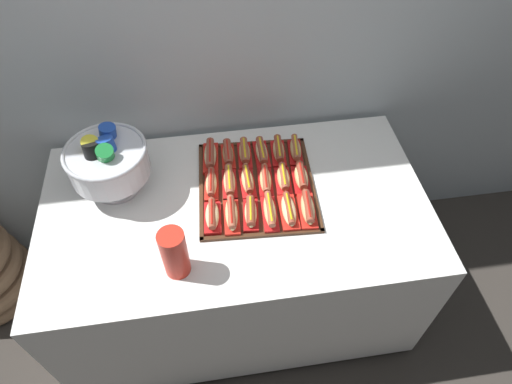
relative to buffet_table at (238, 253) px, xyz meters
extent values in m
plane|color=#38332D|center=(0.00, 0.00, -0.41)|extent=(10.00, 10.00, 0.00)
cube|color=#B2BCC1|center=(0.00, 0.52, 0.89)|extent=(6.00, 0.10, 2.60)
cube|color=white|center=(0.00, 0.00, 0.00)|extent=(1.58, 0.88, 0.74)
cylinder|color=black|center=(-0.68, -0.33, -0.39)|extent=(0.05, 0.05, 0.04)
cylinder|color=black|center=(0.68, -0.33, -0.39)|extent=(0.05, 0.05, 0.04)
cylinder|color=black|center=(-0.68, 0.33, -0.39)|extent=(0.05, 0.05, 0.04)
cylinder|color=black|center=(0.68, 0.33, -0.39)|extent=(0.05, 0.05, 0.04)
cube|color=#472B19|center=(0.10, 0.08, 0.37)|extent=(0.51, 0.55, 0.01)
cube|color=#472B19|center=(0.09, -0.17, 0.38)|extent=(0.48, 0.04, 0.01)
cube|color=#472B19|center=(0.12, 0.33, 0.38)|extent=(0.48, 0.04, 0.01)
cube|color=#472B19|center=(-0.13, 0.09, 0.38)|extent=(0.05, 0.53, 0.01)
cube|color=#472B19|center=(0.33, 0.07, 0.38)|extent=(0.05, 0.53, 0.01)
cube|color=red|center=(-0.10, -0.07, 0.39)|extent=(0.08, 0.16, 0.02)
ellipsoid|color=beige|center=(-0.10, -0.07, 0.41)|extent=(0.06, 0.14, 0.04)
cylinder|color=brown|center=(-0.10, -0.07, 0.42)|extent=(0.04, 0.14, 0.03)
cylinder|color=red|center=(-0.10, -0.07, 0.43)|extent=(0.02, 0.12, 0.01)
cube|color=red|center=(-0.02, -0.08, 0.39)|extent=(0.07, 0.18, 0.02)
ellipsoid|color=#E0BC7F|center=(-0.02, -0.08, 0.41)|extent=(0.06, 0.17, 0.04)
cylinder|color=#A8563D|center=(-0.02, -0.08, 0.42)|extent=(0.04, 0.15, 0.03)
cylinder|color=red|center=(-0.02, -0.08, 0.43)|extent=(0.02, 0.13, 0.01)
cube|color=#B21414|center=(0.05, -0.08, 0.39)|extent=(0.08, 0.16, 0.02)
ellipsoid|color=beige|center=(0.05, -0.08, 0.41)|extent=(0.06, 0.15, 0.04)
cylinder|color=brown|center=(0.05, -0.08, 0.42)|extent=(0.05, 0.14, 0.03)
cylinder|color=yellow|center=(0.05, -0.08, 0.43)|extent=(0.02, 0.12, 0.01)
cube|color=red|center=(0.13, -0.09, 0.39)|extent=(0.07, 0.18, 0.02)
ellipsoid|color=#E0BC7F|center=(0.13, -0.09, 0.41)|extent=(0.05, 0.16, 0.04)
cylinder|color=#A8563D|center=(0.13, -0.09, 0.42)|extent=(0.03, 0.16, 0.03)
cylinder|color=yellow|center=(0.13, -0.09, 0.43)|extent=(0.01, 0.14, 0.01)
cube|color=red|center=(0.20, -0.09, 0.39)|extent=(0.07, 0.18, 0.02)
ellipsoid|color=beige|center=(0.20, -0.09, 0.41)|extent=(0.06, 0.16, 0.04)
cylinder|color=brown|center=(0.20, -0.09, 0.42)|extent=(0.03, 0.15, 0.03)
cylinder|color=yellow|center=(0.20, -0.09, 0.43)|extent=(0.01, 0.13, 0.01)
cube|color=red|center=(0.28, -0.09, 0.39)|extent=(0.08, 0.18, 0.02)
ellipsoid|color=tan|center=(0.28, -0.09, 0.41)|extent=(0.07, 0.17, 0.04)
cylinder|color=brown|center=(0.28, -0.09, 0.42)|extent=(0.04, 0.15, 0.03)
cylinder|color=red|center=(0.28, -0.09, 0.44)|extent=(0.02, 0.13, 0.01)
cube|color=red|center=(-0.09, 0.09, 0.39)|extent=(0.07, 0.16, 0.02)
ellipsoid|color=#E0BC7F|center=(-0.09, 0.09, 0.41)|extent=(0.06, 0.15, 0.04)
cylinder|color=#9E4C38|center=(-0.09, 0.09, 0.42)|extent=(0.04, 0.14, 0.03)
cylinder|color=red|center=(-0.09, 0.09, 0.43)|extent=(0.02, 0.12, 0.01)
cube|color=red|center=(-0.01, 0.09, 0.39)|extent=(0.07, 0.17, 0.02)
ellipsoid|color=beige|center=(-0.01, 0.09, 0.41)|extent=(0.06, 0.16, 0.04)
cylinder|color=#A8563D|center=(-0.01, 0.09, 0.42)|extent=(0.04, 0.16, 0.03)
cylinder|color=yellow|center=(-0.01, 0.09, 0.44)|extent=(0.02, 0.13, 0.01)
cube|color=red|center=(0.06, 0.08, 0.39)|extent=(0.06, 0.16, 0.02)
ellipsoid|color=#E0BC7F|center=(0.06, 0.08, 0.41)|extent=(0.05, 0.15, 0.04)
cylinder|color=brown|center=(0.06, 0.08, 0.42)|extent=(0.03, 0.15, 0.03)
cylinder|color=yellow|center=(0.06, 0.08, 0.44)|extent=(0.01, 0.12, 0.01)
cube|color=#B21414|center=(0.14, 0.08, 0.39)|extent=(0.07, 0.16, 0.02)
ellipsoid|color=tan|center=(0.14, 0.08, 0.41)|extent=(0.06, 0.15, 0.04)
cylinder|color=#A8563D|center=(0.14, 0.08, 0.42)|extent=(0.04, 0.15, 0.03)
cylinder|color=red|center=(0.14, 0.08, 0.43)|extent=(0.02, 0.12, 0.01)
cube|color=red|center=(0.21, 0.07, 0.39)|extent=(0.07, 0.16, 0.02)
ellipsoid|color=tan|center=(0.21, 0.07, 0.41)|extent=(0.06, 0.14, 0.04)
cylinder|color=#9E4C38|center=(0.21, 0.07, 0.42)|extent=(0.04, 0.14, 0.03)
cylinder|color=yellow|center=(0.21, 0.07, 0.44)|extent=(0.02, 0.12, 0.01)
cube|color=#B21414|center=(0.29, 0.07, 0.39)|extent=(0.08, 0.16, 0.02)
ellipsoid|color=tan|center=(0.29, 0.07, 0.41)|extent=(0.06, 0.15, 0.04)
cylinder|color=brown|center=(0.29, 0.07, 0.42)|extent=(0.04, 0.14, 0.03)
cylinder|color=red|center=(0.29, 0.07, 0.44)|extent=(0.02, 0.12, 0.01)
cube|color=red|center=(-0.08, 0.26, 0.39)|extent=(0.08, 0.19, 0.02)
ellipsoid|color=beige|center=(-0.08, 0.26, 0.41)|extent=(0.07, 0.17, 0.04)
cylinder|color=#9E4C38|center=(-0.08, 0.26, 0.42)|extent=(0.05, 0.16, 0.03)
cylinder|color=red|center=(-0.08, 0.26, 0.44)|extent=(0.02, 0.14, 0.01)
cube|color=red|center=(0.00, 0.25, 0.39)|extent=(0.06, 0.15, 0.02)
ellipsoid|color=tan|center=(0.00, 0.25, 0.41)|extent=(0.05, 0.14, 0.04)
cylinder|color=#9E4C38|center=(0.00, 0.25, 0.42)|extent=(0.04, 0.14, 0.03)
cylinder|color=red|center=(0.00, 0.25, 0.44)|extent=(0.01, 0.12, 0.01)
cube|color=red|center=(0.07, 0.25, 0.39)|extent=(0.07, 0.16, 0.02)
ellipsoid|color=tan|center=(0.07, 0.25, 0.41)|extent=(0.06, 0.15, 0.04)
cylinder|color=#A8563D|center=(0.07, 0.25, 0.42)|extent=(0.04, 0.14, 0.03)
cylinder|color=yellow|center=(0.07, 0.25, 0.44)|extent=(0.02, 0.12, 0.01)
cube|color=red|center=(0.15, 0.24, 0.39)|extent=(0.06, 0.17, 0.02)
ellipsoid|color=beige|center=(0.15, 0.24, 0.41)|extent=(0.05, 0.16, 0.04)
cylinder|color=#9E4C38|center=(0.15, 0.24, 0.42)|extent=(0.03, 0.15, 0.03)
cylinder|color=yellow|center=(0.15, 0.24, 0.43)|extent=(0.01, 0.13, 0.01)
cube|color=red|center=(0.22, 0.24, 0.39)|extent=(0.08, 0.16, 0.02)
ellipsoid|color=#E0BC7F|center=(0.22, 0.24, 0.41)|extent=(0.06, 0.15, 0.04)
cylinder|color=brown|center=(0.22, 0.24, 0.42)|extent=(0.05, 0.15, 0.03)
cylinder|color=yellow|center=(0.22, 0.24, 0.44)|extent=(0.02, 0.13, 0.01)
cube|color=#B21414|center=(0.30, 0.23, 0.39)|extent=(0.07, 0.16, 0.02)
ellipsoid|color=tan|center=(0.30, 0.23, 0.41)|extent=(0.06, 0.15, 0.04)
cylinder|color=#A8563D|center=(0.30, 0.23, 0.42)|extent=(0.04, 0.15, 0.03)
cylinder|color=yellow|center=(0.30, 0.23, 0.44)|extent=(0.02, 0.12, 0.01)
cylinder|color=silver|center=(-0.48, 0.16, 0.38)|extent=(0.19, 0.19, 0.02)
cone|color=silver|center=(-0.48, 0.16, 0.42)|extent=(0.07, 0.07, 0.07)
cylinder|color=silver|center=(-0.48, 0.16, 0.52)|extent=(0.31, 0.31, 0.12)
torus|color=silver|center=(-0.48, 0.16, 0.58)|extent=(0.32, 0.32, 0.02)
cylinder|color=#1E47B2|center=(-0.46, 0.16, 0.57)|extent=(0.09, 0.10, 0.14)
cylinder|color=#1E47B2|center=(-0.47, 0.24, 0.57)|extent=(0.10, 0.09, 0.13)
cylinder|color=yellow|center=(-0.53, 0.18, 0.57)|extent=(0.10, 0.11, 0.14)
cylinder|color=black|center=(-0.52, 0.14, 0.57)|extent=(0.09, 0.12, 0.14)
cylinder|color=#197A33|center=(-0.47, 0.13, 0.57)|extent=(0.08, 0.10, 0.14)
cylinder|color=red|center=(-0.24, -0.27, 0.43)|extent=(0.09, 0.09, 0.12)
cylinder|color=red|center=(-0.24, -0.27, 0.45)|extent=(0.09, 0.09, 0.12)
cylinder|color=red|center=(-0.24, -0.27, 0.48)|extent=(0.09, 0.09, 0.12)
cylinder|color=red|center=(-0.24, -0.27, 0.50)|extent=(0.09, 0.09, 0.12)
cylinder|color=red|center=(-0.24, -0.27, 0.52)|extent=(0.09, 0.09, 0.12)
camera|label=1|loc=(-0.08, -1.12, 1.77)|focal=30.91mm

